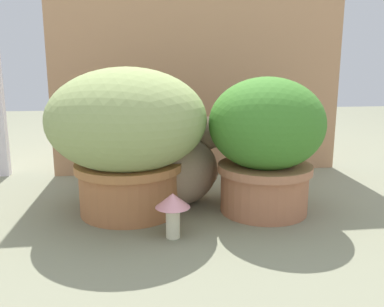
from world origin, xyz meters
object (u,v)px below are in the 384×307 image
at_px(leafy_planter, 266,141).
at_px(mushroom_ornament_red, 121,192).
at_px(grass_planter, 128,132).
at_px(cat, 187,167).
at_px(mushroom_ornament_pink, 173,206).

bearing_deg(leafy_planter, mushroom_ornament_red, -176.17).
height_order(grass_planter, leafy_planter, grass_planter).
distance_m(cat, mushroom_ornament_pink, 0.28).
height_order(grass_planter, cat, grass_planter).
bearing_deg(mushroom_ornament_red, leafy_planter, 3.83).
bearing_deg(mushroom_ornament_pink, grass_planter, 118.92).
height_order(leafy_planter, mushroom_ornament_red, leafy_planter).
relative_size(grass_planter, leafy_planter, 1.15).
bearing_deg(leafy_planter, grass_planter, 173.39).
height_order(grass_planter, mushroom_ornament_pink, grass_planter).
xyz_separation_m(grass_planter, leafy_planter, (0.42, -0.05, -0.03)).
bearing_deg(grass_planter, leafy_planter, -6.61).
bearing_deg(cat, mushroom_ornament_pink, -103.88).
xyz_separation_m(leafy_planter, mushroom_ornament_pink, (-0.30, -0.17, -0.14)).
height_order(grass_planter, mushroom_ornament_red, grass_planter).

